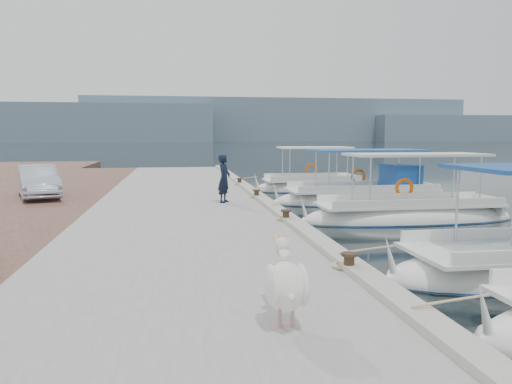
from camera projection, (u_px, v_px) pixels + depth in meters
ground at (313, 252)px, 12.10m from camera, size 400.00×400.00×0.00m
concrete_quay at (185, 213)px, 16.51m from camera, size 6.00×40.00×0.50m
quay_curb at (267, 202)px, 16.91m from camera, size 0.44×40.00×0.12m
cobblestone_strip at (25, 217)px, 15.72m from camera, size 4.00×40.00×0.50m
distant_hills at (253, 124)px, 213.54m from camera, size 330.00×60.00×18.00m
fishing_caique_c at (408, 217)px, 16.47m from camera, size 7.43×2.10×2.83m
fishing_caique_d at (364, 198)px, 20.98m from camera, size 7.66×2.56×2.83m
fishing_caique_e at (311, 188)px, 25.47m from camera, size 5.90×2.28×2.83m
mooring_bollards at (286, 215)px, 13.44m from camera, size 0.28×20.28×0.33m
pelican at (286, 283)px, 6.08m from camera, size 0.50×1.33×1.03m
fisherman at (224, 179)px, 17.19m from camera, size 0.63×0.72×1.66m
parked_car at (38, 181)px, 18.57m from camera, size 2.41×3.88×1.21m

